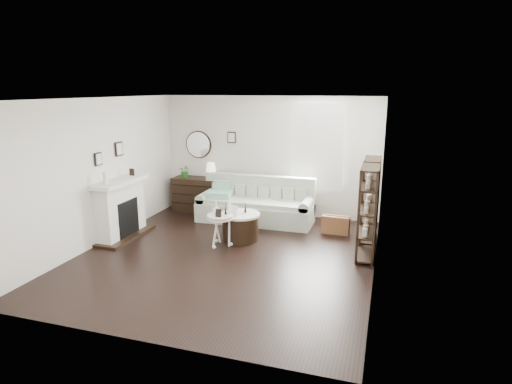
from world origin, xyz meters
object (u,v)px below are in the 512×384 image
(dresser, at_px, (198,194))
(drum_table, at_px, (240,226))
(pedestal_table, at_px, (220,218))
(sofa, at_px, (256,207))

(dresser, bearing_deg, drum_table, -44.97)
(dresser, bearing_deg, pedestal_table, -55.89)
(sofa, distance_m, pedestal_table, 1.69)
(sofa, distance_m, drum_table, 1.25)
(sofa, relative_size, pedestal_table, 4.20)
(pedestal_table, bearing_deg, drum_table, 60.42)
(dresser, height_order, drum_table, dresser)
(drum_table, bearing_deg, dresser, 135.03)
(sofa, xyz_separation_m, drum_table, (0.07, -1.24, -0.06))
(drum_table, distance_m, pedestal_table, 0.56)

